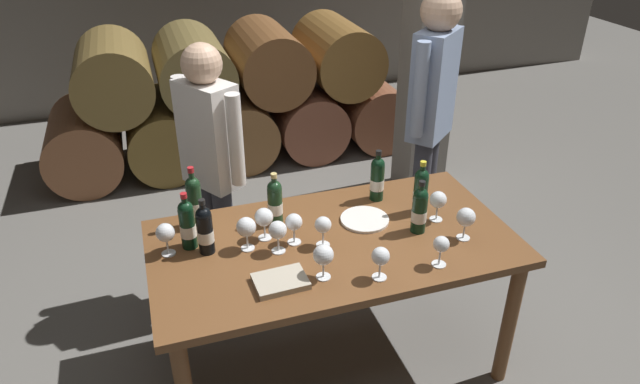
{
  "coord_description": "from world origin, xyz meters",
  "views": [
    {
      "loc": [
        -0.75,
        -2.09,
        2.28
      ],
      "look_at": [
        0.0,
        0.2,
        0.91
      ],
      "focal_mm": 32.08,
      "sensor_mm": 36.0,
      "label": 1
    }
  ],
  "objects_px": {
    "wine_glass_1": "(165,233)",
    "wine_glass_4": "(246,228)",
    "wine_glass_8": "(323,256)",
    "wine_glass_10": "(381,257)",
    "wine_glass_9": "(264,218)",
    "wine_glass_3": "(323,226)",
    "wine_bottle_4": "(195,201)",
    "wine_glass_0": "(294,223)",
    "wine_glass_5": "(466,218)",
    "tasting_notebook": "(281,281)",
    "wine_glass_6": "(441,245)",
    "wine_bottle_2": "(275,202)",
    "wine_bottle_5": "(205,229)",
    "wine_glass_7": "(438,200)",
    "taster_seated_left": "(211,157)",
    "wine_glass_2": "(278,231)",
    "dining_table": "(333,256)",
    "serving_plate": "(365,219)",
    "sommelier_presenting": "(431,106)",
    "wine_bottle_0": "(377,178)",
    "wine_bottle_1": "(420,210)",
    "wine_bottle_6": "(421,191)",
    "wine_bottle_3": "(187,224)"
  },
  "relations": [
    {
      "from": "wine_glass_2",
      "to": "serving_plate",
      "type": "height_order",
      "value": "wine_glass_2"
    },
    {
      "from": "sommelier_presenting",
      "to": "wine_glass_5",
      "type": "bearing_deg",
      "value": -107.57
    },
    {
      "from": "wine_glass_7",
      "to": "wine_glass_10",
      "type": "xyz_separation_m",
      "value": [
        -0.45,
        -0.34,
        -0.0
      ]
    },
    {
      "from": "wine_glass_9",
      "to": "wine_glass_3",
      "type": "bearing_deg",
      "value": -30.23
    },
    {
      "from": "wine_glass_1",
      "to": "wine_glass_4",
      "type": "xyz_separation_m",
      "value": [
        0.35,
        -0.07,
        0.0
      ]
    },
    {
      "from": "wine_bottle_2",
      "to": "wine_glass_7",
      "type": "distance_m",
      "value": 0.79
    },
    {
      "from": "tasting_notebook",
      "to": "wine_bottle_5",
      "type": "bearing_deg",
      "value": 125.29
    },
    {
      "from": "wine_bottle_1",
      "to": "wine_glass_0",
      "type": "height_order",
      "value": "wine_bottle_1"
    },
    {
      "from": "tasting_notebook",
      "to": "taster_seated_left",
      "type": "bearing_deg",
      "value": 95.05
    },
    {
      "from": "wine_glass_4",
      "to": "wine_glass_7",
      "type": "relative_size",
      "value": 1.04
    },
    {
      "from": "wine_bottle_4",
      "to": "wine_bottle_6",
      "type": "height_order",
      "value": "wine_bottle_4"
    },
    {
      "from": "dining_table",
      "to": "wine_glass_4",
      "type": "bearing_deg",
      "value": 172.04
    },
    {
      "from": "wine_glass_5",
      "to": "taster_seated_left",
      "type": "relative_size",
      "value": 0.1
    },
    {
      "from": "wine_bottle_0",
      "to": "wine_bottle_5",
      "type": "bearing_deg",
      "value": -167.67
    },
    {
      "from": "wine_glass_9",
      "to": "wine_glass_0",
      "type": "bearing_deg",
      "value": -32.76
    },
    {
      "from": "wine_bottle_4",
      "to": "wine_glass_1",
      "type": "relative_size",
      "value": 2.01
    },
    {
      "from": "wine_glass_8",
      "to": "tasting_notebook",
      "type": "bearing_deg",
      "value": 176.04
    },
    {
      "from": "wine_glass_3",
      "to": "wine_glass_10",
      "type": "bearing_deg",
      "value": -63.38
    },
    {
      "from": "wine_bottle_6",
      "to": "serving_plate",
      "type": "bearing_deg",
      "value": 178.35
    },
    {
      "from": "wine_glass_6",
      "to": "wine_glass_10",
      "type": "bearing_deg",
      "value": -179.55
    },
    {
      "from": "wine_bottle_1",
      "to": "wine_bottle_2",
      "type": "distance_m",
      "value": 0.69
    },
    {
      "from": "tasting_notebook",
      "to": "wine_bottle_2",
      "type": "bearing_deg",
      "value": 75.53
    },
    {
      "from": "serving_plate",
      "to": "wine_glass_3",
      "type": "bearing_deg",
      "value": -152.56
    },
    {
      "from": "wine_glass_4",
      "to": "wine_glass_6",
      "type": "distance_m",
      "value": 0.86
    },
    {
      "from": "wine_glass_0",
      "to": "wine_glass_10",
      "type": "relative_size",
      "value": 1.01
    },
    {
      "from": "wine_glass_2",
      "to": "wine_glass_8",
      "type": "height_order",
      "value": "wine_glass_8"
    },
    {
      "from": "wine_glass_5",
      "to": "wine_glass_10",
      "type": "bearing_deg",
      "value": -162.92
    },
    {
      "from": "wine_bottle_2",
      "to": "wine_bottle_5",
      "type": "height_order",
      "value": "same"
    },
    {
      "from": "dining_table",
      "to": "wine_glass_9",
      "type": "bearing_deg",
      "value": 159.4
    },
    {
      "from": "wine_glass_5",
      "to": "wine_glass_10",
      "type": "xyz_separation_m",
      "value": [
        -0.49,
        -0.15,
        -0.01
      ]
    },
    {
      "from": "serving_plate",
      "to": "wine_bottle_3",
      "type": "bearing_deg",
      "value": 176.82
    },
    {
      "from": "wine_bottle_5",
      "to": "wine_glass_5",
      "type": "distance_m",
      "value": 1.19
    },
    {
      "from": "wine_glass_9",
      "to": "tasting_notebook",
      "type": "bearing_deg",
      "value": -92.79
    },
    {
      "from": "wine_glass_8",
      "to": "wine_glass_10",
      "type": "xyz_separation_m",
      "value": [
        0.23,
        -0.08,
        -0.01
      ]
    },
    {
      "from": "wine_glass_10",
      "to": "sommelier_presenting",
      "type": "relative_size",
      "value": 0.09
    },
    {
      "from": "wine_glass_5",
      "to": "sommelier_presenting",
      "type": "distance_m",
      "value": 0.99
    },
    {
      "from": "wine_glass_3",
      "to": "wine_glass_7",
      "type": "distance_m",
      "value": 0.6
    },
    {
      "from": "wine_glass_3",
      "to": "wine_glass_8",
      "type": "height_order",
      "value": "wine_glass_8"
    },
    {
      "from": "wine_bottle_4",
      "to": "wine_glass_0",
      "type": "distance_m",
      "value": 0.5
    },
    {
      "from": "wine_glass_8",
      "to": "wine_bottle_1",
      "type": "bearing_deg",
      "value": 20.15
    },
    {
      "from": "wine_bottle_5",
      "to": "taster_seated_left",
      "type": "relative_size",
      "value": 0.18
    },
    {
      "from": "wine_glass_5",
      "to": "wine_glass_8",
      "type": "bearing_deg",
      "value": -174.06
    },
    {
      "from": "wine_bottle_1",
      "to": "sommelier_presenting",
      "type": "bearing_deg",
      "value": 59.72
    },
    {
      "from": "wine_glass_5",
      "to": "wine_bottle_0",
      "type": "bearing_deg",
      "value": 117.47
    },
    {
      "from": "wine_glass_6",
      "to": "wine_glass_9",
      "type": "distance_m",
      "value": 0.81
    },
    {
      "from": "wine_bottle_4",
      "to": "wine_glass_9",
      "type": "height_order",
      "value": "wine_bottle_4"
    },
    {
      "from": "dining_table",
      "to": "wine_glass_9",
      "type": "height_order",
      "value": "wine_glass_9"
    },
    {
      "from": "wine_glass_4",
      "to": "taster_seated_left",
      "type": "distance_m",
      "value": 0.67
    },
    {
      "from": "wine_glass_5",
      "to": "wine_bottle_4",
      "type": "bearing_deg",
      "value": 156.83
    },
    {
      "from": "wine_glass_1",
      "to": "wine_glass_2",
      "type": "height_order",
      "value": "same"
    }
  ]
}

